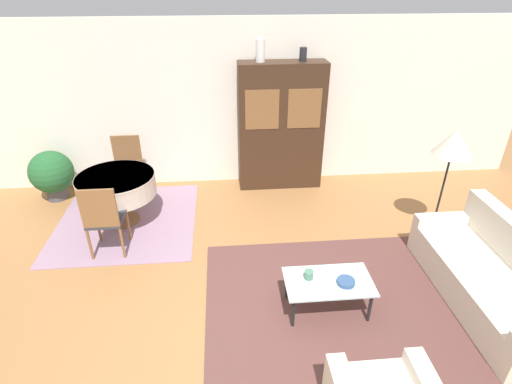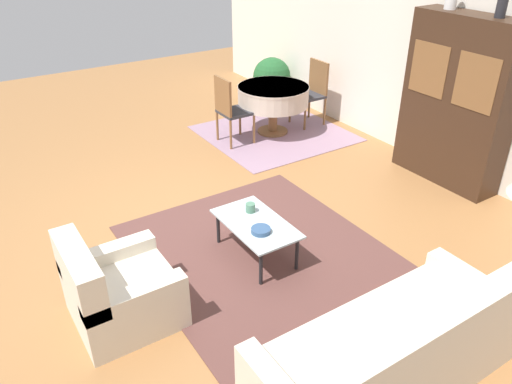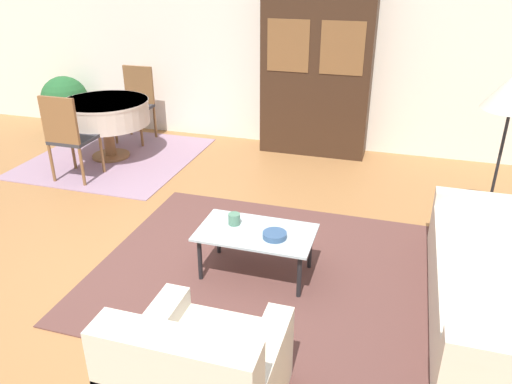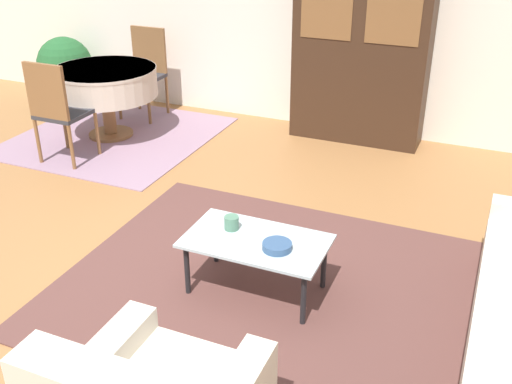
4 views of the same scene
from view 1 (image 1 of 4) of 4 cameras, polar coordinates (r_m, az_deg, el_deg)
ground_plane at (r=4.30m, az=-1.10°, el=-20.66°), size 14.00×14.00×0.00m
wall_back at (r=6.69m, az=-3.45°, el=12.27°), size 10.00×0.06×2.70m
area_rug at (r=4.74m, az=10.89°, el=-15.34°), size 2.84×2.33×0.01m
dining_rug at (r=6.28m, az=-17.89°, el=-3.94°), size 2.01×2.08×0.01m
couch at (r=5.22m, az=30.89°, el=-10.69°), size 0.87×2.08×0.85m
coffee_table at (r=4.42m, az=10.30°, el=-12.80°), size 0.93×0.54×0.39m
display_cabinet at (r=6.61m, az=3.57°, el=9.24°), size 1.38×0.41×2.08m
dining_table at (r=6.01m, az=-19.31°, el=0.85°), size 1.10×1.10×0.75m
dining_chair_near at (r=5.37m, az=-20.96°, el=-3.30°), size 0.44×0.44×1.01m
dining_chair_far at (r=6.69m, az=-17.90°, el=3.78°), size 0.44×0.44×1.01m
floor_lamp at (r=5.74m, az=26.40°, el=6.05°), size 0.51×0.51×1.53m
cup at (r=4.37m, az=7.54°, el=-11.63°), size 0.10×0.10×0.09m
bowl at (r=4.39m, az=12.72°, el=-12.41°), size 0.19×0.19×0.05m
vase_tall at (r=6.26m, az=0.61°, el=19.57°), size 0.14×0.14×0.33m
vase_short at (r=6.37m, az=6.74°, el=18.96°), size 0.11×0.11×0.20m
potted_plant at (r=7.14m, az=-27.16°, el=2.41°), size 0.68×0.68×0.82m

